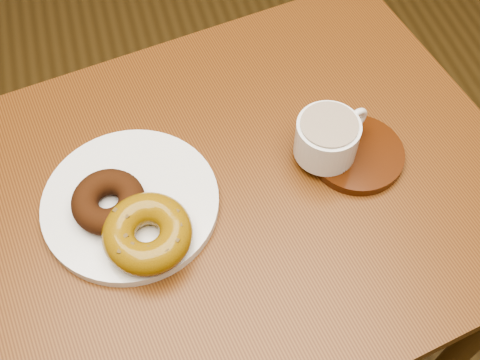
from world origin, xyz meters
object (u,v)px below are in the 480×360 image
object	(u,v)px
coffee_cup	(328,137)
cafe_table	(228,232)
donut_plate	(131,203)
saucer	(357,154)

from	to	relation	value
coffee_cup	cafe_table	bearing A→B (deg)	166.84
cafe_table	coffee_cup	bearing A→B (deg)	-2.40
cafe_table	donut_plate	size ratio (longest dim) A/B	3.79
cafe_table	donut_plate	distance (m)	0.19
donut_plate	cafe_table	bearing A→B (deg)	-4.88
donut_plate	saucer	bearing A→B (deg)	-0.91
cafe_table	saucer	distance (m)	0.24
cafe_table	saucer	xyz separation A→B (m)	(0.20, 0.01, 0.14)
coffee_cup	saucer	bearing A→B (deg)	-37.02
donut_plate	saucer	world-z (taller)	same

